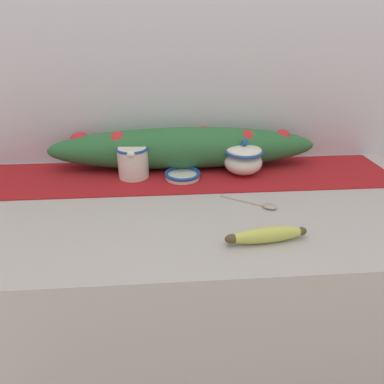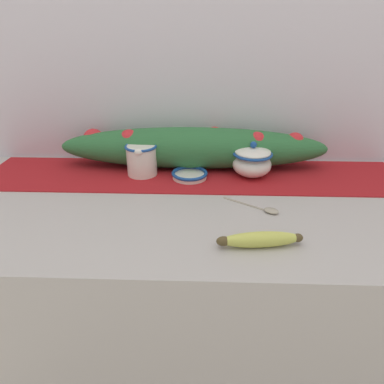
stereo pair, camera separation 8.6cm
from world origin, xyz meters
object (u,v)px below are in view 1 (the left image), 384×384
object	(u,v)px
banana	(266,235)
spoon	(266,206)
small_dish	(183,175)
sugar_bowl	(243,159)
cream_pitcher	(133,161)

from	to	relation	value
banana	spoon	xyz separation A→B (m)	(0.04, 0.15, -0.01)
small_dish	sugar_bowl	bearing A→B (deg)	6.80
small_dish	banana	world-z (taller)	banana
sugar_bowl	spoon	xyz separation A→B (m)	(0.02, -0.22, -0.05)
cream_pitcher	banana	bearing A→B (deg)	-50.12
sugar_bowl	small_dish	size ratio (longest dim) A/B	1.09
banana	sugar_bowl	bearing A→B (deg)	85.99
cream_pitcher	small_dish	size ratio (longest dim) A/B	1.03
banana	cream_pitcher	bearing A→B (deg)	129.88
spoon	sugar_bowl	bearing A→B (deg)	127.15
small_dish	spoon	world-z (taller)	small_dish
sugar_bowl	banana	xyz separation A→B (m)	(-0.03, -0.38, -0.03)
cream_pitcher	spoon	world-z (taller)	cream_pitcher
cream_pitcher	banana	world-z (taller)	cream_pitcher
sugar_bowl	small_dish	xyz separation A→B (m)	(-0.19, -0.02, -0.04)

